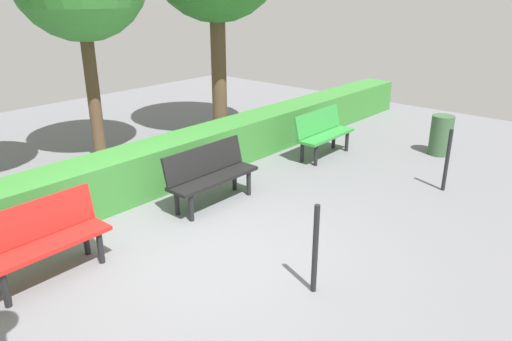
{
  "coord_description": "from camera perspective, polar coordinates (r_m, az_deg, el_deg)",
  "views": [
    {
      "loc": [
        3.33,
        3.77,
        3.0
      ],
      "look_at": [
        -1.49,
        -0.45,
        0.55
      ],
      "focal_mm": 33.54,
      "sensor_mm": 36.0,
      "label": 1
    }
  ],
  "objects": [
    {
      "name": "ground_plane",
      "position": [
        5.86,
        -6.41,
        -10.03
      ],
      "size": [
        18.18,
        18.18,
        0.0
      ],
      "primitive_type": "plane",
      "color": "slate"
    },
    {
      "name": "railing_post_mid",
      "position": [
        4.99,
        7.08,
        -9.3
      ],
      "size": [
        0.06,
        0.06,
        1.0
      ],
      "primitive_type": "cylinder",
      "color": "black",
      "rests_on": "ground_plane"
    },
    {
      "name": "railing_post_near",
      "position": [
        7.98,
        21.83,
        1.13
      ],
      "size": [
        0.06,
        0.06,
        1.0
      ],
      "primitive_type": "cylinder",
      "color": "black",
      "rests_on": "ground_plane"
    },
    {
      "name": "bench_black",
      "position": [
        7.0,
        -5.48,
        -0.26
      ],
      "size": [
        1.48,
        0.47,
        0.86
      ],
      "rotation": [
        0.0,
        0.0,
        0.0
      ],
      "color": "black",
      "rests_on": "ground_plane"
    },
    {
      "name": "trash_bin",
      "position": [
        9.77,
        21.2,
        3.95
      ],
      "size": [
        0.41,
        0.41,
        0.76
      ],
      "primitive_type": "cylinder",
      "color": "#385938",
      "rests_on": "ground_plane"
    },
    {
      "name": "bench_green",
      "position": [
        9.1,
        7.96,
        4.65
      ],
      "size": [
        1.39,
        0.49,
        0.86
      ],
      "rotation": [
        0.0,
        0.0,
        0.01
      ],
      "color": "#2D8C38",
      "rests_on": "ground_plane"
    },
    {
      "name": "hedge_row",
      "position": [
        7.86,
        -10.29,
        1.03
      ],
      "size": [
        14.18,
        0.7,
        0.74
      ],
      "primitive_type": "cube",
      "color": "#387F33",
      "rests_on": "ground_plane"
    },
    {
      "name": "bench_red",
      "position": [
        5.71,
        -24.17,
        -7.3
      ],
      "size": [
        1.39,
        0.48,
        0.86
      ],
      "rotation": [
        0.0,
        0.0,
        0.02
      ],
      "color": "red",
      "rests_on": "ground_plane"
    }
  ]
}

